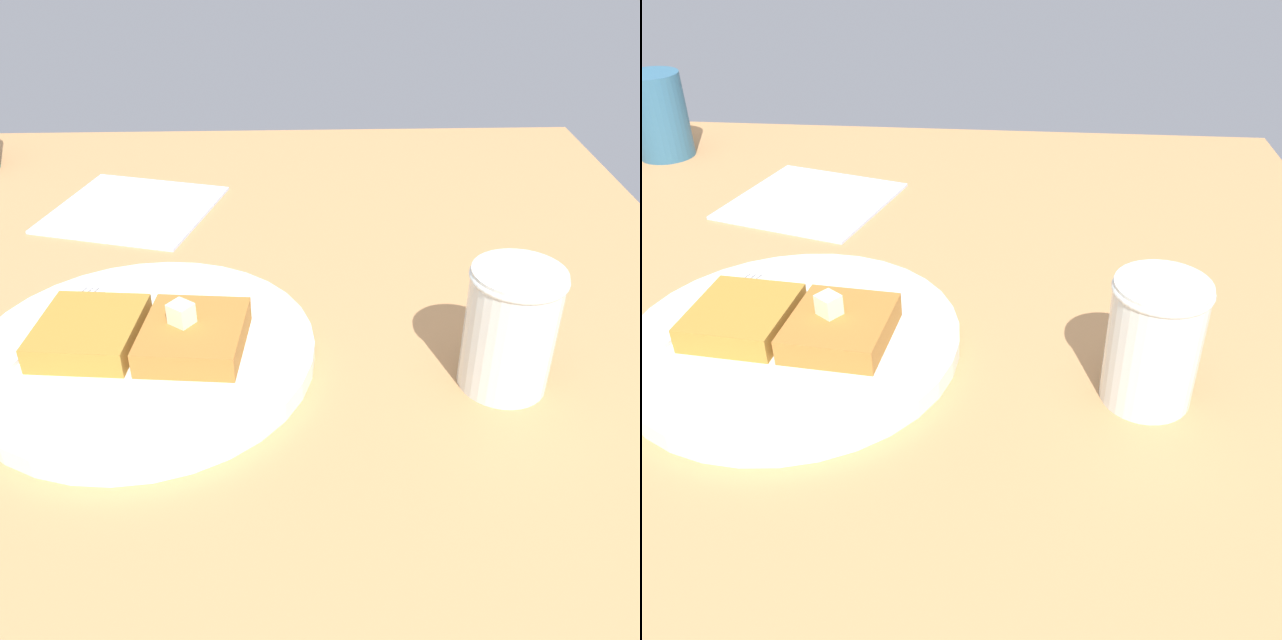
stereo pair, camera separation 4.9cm
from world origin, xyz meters
TOP-DOWN VIEW (x-y plane):
  - table_surface at (0.00, 0.00)cm, footprint 90.40×90.40cm
  - plate at (3.05, 6.47)cm, footprint 25.09×25.09cm
  - toast_slice_left at (-0.78, 6.84)cm, footprint 7.89×8.61cm
  - toast_slice_middle at (6.88, 6.09)cm, footprint 7.89×8.61cm
  - butter_pat_primary at (-0.21, 6.57)cm, footprint 2.11×2.08cm
  - fork at (10.72, 5.04)cm, footprint 6.78×15.54cm
  - syrup_jar at (-22.72, 9.73)cm, footprint 6.48×6.48cm
  - napkin at (8.86, -20.14)cm, footprint 19.24×18.93cm

SIDE VIEW (x-z plane):
  - table_surface at x=0.00cm, z-range 0.00..1.95cm
  - napkin at x=8.86cm, z-range 1.95..2.25cm
  - plate at x=3.05cm, z-range 2.07..3.56cm
  - fork at x=10.72cm, z-range 3.44..3.80cm
  - toast_slice_left at x=-0.78cm, z-range 3.44..5.42cm
  - toast_slice_middle at x=6.88cm, z-range 3.44..5.42cm
  - syrup_jar at x=-22.72cm, z-range 1.50..10.59cm
  - butter_pat_primary at x=-0.21cm, z-range 5.42..7.00cm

